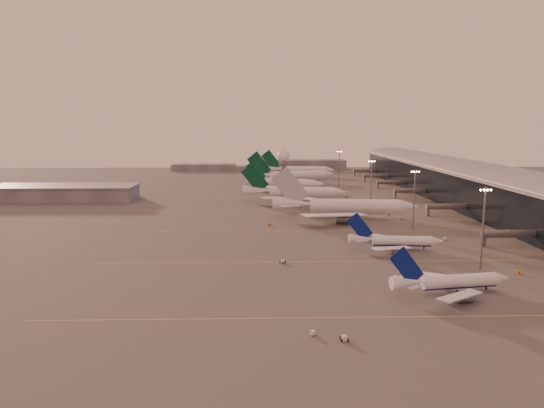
{
  "coord_description": "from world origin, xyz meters",
  "views": [
    {
      "loc": [
        -7.88,
        -138.02,
        43.05
      ],
      "look_at": [
        -2.57,
        66.84,
        9.2
      ],
      "focal_mm": 32.0,
      "sensor_mm": 36.0,
      "label": 1
    }
  ],
  "objects": [
    {
      "name": "taxiway_markings",
      "position": [
        30.0,
        56.0,
        0.01
      ],
      "size": [
        180.0,
        185.25,
        0.02
      ],
      "color": "#D8CC4C",
      "rests_on": "ground"
    },
    {
      "name": "gsv_truck_b",
      "position": [
        61.75,
        36.48,
        1.24
      ],
      "size": [
        6.37,
        4.05,
        2.42
      ],
      "color": "silver",
      "rests_on": "ground"
    },
    {
      "name": "distant_horizon",
      "position": [
        2.62,
        325.14,
        3.89
      ],
      "size": [
        165.0,
        37.5,
        9.0
      ],
      "color": "slate",
      "rests_on": "ground"
    },
    {
      "name": "gsv_tug_mid",
      "position": [
        -0.74,
        8.32,
        0.5
      ],
      "size": [
        3.9,
        3.72,
        0.97
      ],
      "color": "silver",
      "rests_on": "ground"
    },
    {
      "name": "ground",
      "position": [
        0.0,
        0.0,
        0.0
      ],
      "size": [
        700.0,
        700.0,
        0.0
      ],
      "primitive_type": "plane",
      "color": "#4E4C4C",
      "rests_on": "ground"
    },
    {
      "name": "mast_a",
      "position": [
        58.0,
        0.0,
        13.74
      ],
      "size": [
        3.6,
        0.56,
        25.0
      ],
      "color": "slate",
      "rests_on": "ground"
    },
    {
      "name": "mast_c",
      "position": [
        50.0,
        110.0,
        13.74
      ],
      "size": [
        3.6,
        0.56,
        25.0
      ],
      "color": "slate",
      "rests_on": "ground"
    },
    {
      "name": "mast_d",
      "position": [
        48.0,
        200.0,
        13.74
      ],
      "size": [
        3.6,
        0.56,
        25.0
      ],
      "color": "slate",
      "rests_on": "ground"
    },
    {
      "name": "greentail_d",
      "position": [
        24.66,
        264.91,
        3.9
      ],
      "size": [
        60.86,
        49.03,
        22.09
      ],
      "color": "white",
      "rests_on": "ground"
    },
    {
      "name": "gsv_tug_hangar",
      "position": [
        43.97,
        146.65,
        0.45
      ],
      "size": [
        3.43,
        2.55,
        0.88
      ],
      "color": "#C28516",
      "rests_on": "ground"
    },
    {
      "name": "gsv_catering_b",
      "position": [
        56.84,
        78.33,
        2.22
      ],
      "size": [
        5.93,
        4.25,
        4.45
      ],
      "color": "silver",
      "rests_on": "ground"
    },
    {
      "name": "greentail_b",
      "position": [
        8.78,
        179.3,
        3.45
      ],
      "size": [
        51.61,
        40.96,
        19.55
      ],
      "color": "white",
      "rests_on": "ground"
    },
    {
      "name": "gsv_truck_a",
      "position": [
        3.25,
        -43.9,
        1.04
      ],
      "size": [
        5.18,
        4.3,
        2.03
      ],
      "color": "silver",
      "rests_on": "ground"
    },
    {
      "name": "terminal",
      "position": [
        107.88,
        110.09,
        10.52
      ],
      "size": [
        57.0,
        362.0,
        23.04
      ],
      "color": "black",
      "rests_on": "ground"
    },
    {
      "name": "radar_tower",
      "position": [
        5.0,
        120.0,
        20.95
      ],
      "size": [
        6.4,
        6.4,
        31.1
      ],
      "color": "slate",
      "rests_on": "ground"
    },
    {
      "name": "gsv_tug_near",
      "position": [
        9.0,
        -46.94,
        0.52
      ],
      "size": [
        2.44,
        3.72,
        1.01
      ],
      "color": "silver",
      "rests_on": "ground"
    },
    {
      "name": "gsv_catering_a",
      "position": [
        67.5,
        -3.99,
        1.88
      ],
      "size": [
        5.0,
        3.44,
        3.76
      ],
      "color": "#C28516",
      "rests_on": "ground"
    },
    {
      "name": "narrowbody_mid",
      "position": [
        39.05,
        24.14,
        2.62
      ],
      "size": [
        33.07,
        26.29,
        12.93
      ],
      "color": "white",
      "rests_on": "ground"
    },
    {
      "name": "greentail_c",
      "position": [
        16.3,
        214.84,
        4.26
      ],
      "size": [
        65.21,
        52.06,
        24.09
      ],
      "color": "white",
      "rests_on": "ground"
    },
    {
      "name": "narrowbody_near",
      "position": [
        41.16,
        -20.21,
        2.66
      ],
      "size": [
        33.48,
        26.54,
        13.13
      ],
      "color": "white",
      "rests_on": "ground"
    },
    {
      "name": "gsv_truck_d",
      "position": [
        -31.47,
        133.52,
        1.07
      ],
      "size": [
        3.84,
        5.51,
        2.1
      ],
      "color": "silver",
      "rests_on": "ground"
    },
    {
      "name": "gsv_tug_far",
      "position": [
        12.6,
        108.4,
        0.46
      ],
      "size": [
        3.41,
        3.64,
        0.9
      ],
      "color": "silver",
      "rests_on": "ground"
    },
    {
      "name": "greentail_a",
      "position": [
        11.86,
        132.22,
        3.8
      ],
      "size": [
        59.21,
        47.65,
        21.51
      ],
      "color": "white",
      "rests_on": "ground"
    },
    {
      "name": "mast_b",
      "position": [
        55.0,
        55.0,
        13.74
      ],
      "size": [
        3.6,
        0.56,
        25.0
      ],
      "color": "slate",
      "rests_on": "ground"
    },
    {
      "name": "widebody_white",
      "position": [
        31.68,
        81.25,
        4.12
      ],
      "size": [
        67.48,
        53.79,
        23.77
      ],
      "color": "white",
      "rests_on": "ground"
    },
    {
      "name": "gsv_truck_c",
      "position": [
        -3.5,
        65.99,
        1.22
      ],
      "size": [
        5.92,
        5.36,
        2.38
      ],
      "color": "#C28516",
      "rests_on": "ground"
    },
    {
      "name": "hangar",
      "position": [
        -120.0,
        140.0,
        4.32
      ],
      "size": [
        82.0,
        27.0,
        8.5
      ],
      "color": "slate",
      "rests_on": "ground"
    }
  ]
}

